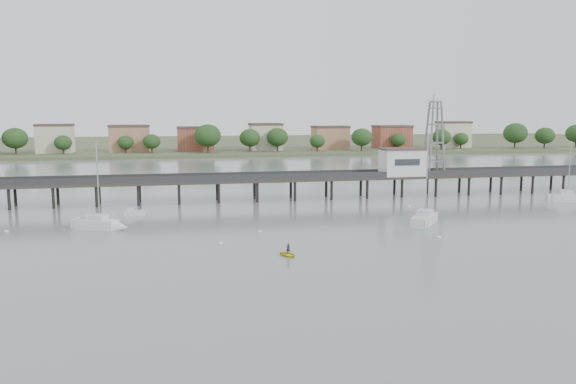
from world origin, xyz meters
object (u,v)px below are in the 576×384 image
pier (274,180)px  lattice_tower (434,138)px  white_tender (134,213)px  sailboat_b (105,225)px  yellow_dinghy (288,256)px  sailboat_e (571,198)px  sailboat_c (427,218)px

pier → lattice_tower: bearing=0.0°
pier → white_tender: 27.14m
sailboat_b → yellow_dinghy: size_ratio=5.17×
sailboat_e → sailboat_b: bearing=-156.6°
pier → sailboat_b: 35.27m
yellow_dinghy → sailboat_e: bearing=2.2°
lattice_tower → sailboat_b: lattice_tower is taller
sailboat_c → lattice_tower: bearing=11.1°
white_tender → lattice_tower: bearing=19.6°
lattice_tower → sailboat_e: 26.71m
pier → yellow_dinghy: pier is taller
sailboat_c → white_tender: size_ratio=4.06×
pier → lattice_tower: lattice_tower is taller
pier → sailboat_c: size_ratio=10.71×
sailboat_b → white_tender: sailboat_b is taller
pier → yellow_dinghy: size_ratio=60.99×
yellow_dinghy → white_tender: bearing=98.7°
sailboat_c → sailboat_b: (-46.07, 3.84, 0.01)m
sailboat_c → sailboat_b: size_ratio=1.10×
sailboat_c → yellow_dinghy: bearing=161.1°
white_tender → yellow_dinghy: bearing=-49.5°
pier → sailboat_b: sailboat_b is taller
sailboat_c → yellow_dinghy: size_ratio=5.69×
lattice_tower → white_tender: lattice_tower is taller
lattice_tower → sailboat_e: (21.10, -12.60, -10.45)m
pier → yellow_dinghy: (-5.64, -40.91, -3.79)m
white_tender → sailboat_b: bearing=-99.5°
pier → sailboat_e: size_ratio=12.98×
yellow_dinghy → sailboat_c: bearing=9.0°
pier → yellow_dinghy: 41.47m
sailboat_c → sailboat_e: bearing=-31.0°
sailboat_c → yellow_dinghy: sailboat_c is taller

